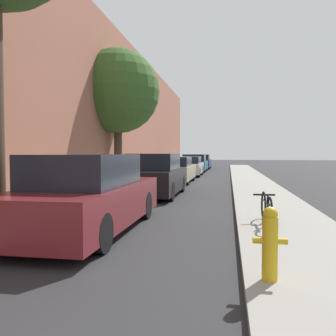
# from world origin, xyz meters

# --- Properties ---
(ground_plane) EXTENTS (120.00, 120.00, 0.00)m
(ground_plane) POSITION_xyz_m (0.00, 16.00, 0.00)
(ground_plane) COLOR #28282B
(sidewalk_left) EXTENTS (2.00, 52.00, 0.12)m
(sidewalk_left) POSITION_xyz_m (-2.90, 16.00, 0.06)
(sidewalk_left) COLOR gray
(sidewalk_left) RESTS_ON ground
(sidewalk_right) EXTENTS (2.00, 52.00, 0.12)m
(sidewalk_right) POSITION_xyz_m (2.90, 16.00, 0.06)
(sidewalk_right) COLOR gray
(sidewalk_right) RESTS_ON ground
(building_facade_left) EXTENTS (0.70, 52.00, 7.83)m
(building_facade_left) POSITION_xyz_m (-4.25, 16.00, 3.91)
(building_facade_left) COLOR #9E604C
(building_facade_left) RESTS_ON ground
(parked_car_maroon) EXTENTS (1.74, 4.64, 1.50)m
(parked_car_maroon) POSITION_xyz_m (-0.95, 7.24, 0.70)
(parked_car_maroon) COLOR black
(parked_car_maroon) RESTS_ON ground
(parked_car_black) EXTENTS (1.71, 4.31, 1.50)m
(parked_car_black) POSITION_xyz_m (-0.83, 13.01, 0.70)
(parked_car_black) COLOR black
(parked_car_black) RESTS_ON ground
(parked_car_champagne) EXTENTS (1.83, 4.38, 1.32)m
(parked_car_champagne) POSITION_xyz_m (-1.02, 18.54, 0.64)
(parked_car_champagne) COLOR black
(parked_car_champagne) RESTS_ON ground
(parked_car_silver) EXTENTS (1.71, 4.28, 1.27)m
(parked_car_silver) POSITION_xyz_m (-0.85, 23.87, 0.62)
(parked_car_silver) COLOR black
(parked_car_silver) RESTS_ON ground
(parked_car_teal) EXTENTS (1.90, 4.33, 1.39)m
(parked_car_teal) POSITION_xyz_m (-0.96, 29.11, 0.67)
(parked_car_teal) COLOR black
(parked_car_teal) RESTS_ON ground
(parked_car_navy) EXTENTS (1.84, 4.49, 1.36)m
(parked_car_navy) POSITION_xyz_m (-0.87, 34.39, 0.65)
(parked_car_navy) COLOR black
(parked_car_navy) RESTS_ON ground
(street_tree_far) EXTENTS (3.94, 3.94, 6.26)m
(street_tree_far) POSITION_xyz_m (-3.43, 16.86, 4.39)
(street_tree_far) COLOR #423323
(street_tree_far) RESTS_ON sidewalk_left
(fire_hydrant) EXTENTS (0.37, 0.17, 0.82)m
(fire_hydrant) POSITION_xyz_m (2.18, 4.78, 0.54)
(fire_hydrant) COLOR gold
(fire_hydrant) RESTS_ON sidewalk_right
(bicycle) EXTENTS (0.44, 1.48, 0.60)m
(bicycle) POSITION_xyz_m (2.46, 7.92, 0.43)
(bicycle) COLOR black
(bicycle) RESTS_ON sidewalk_right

